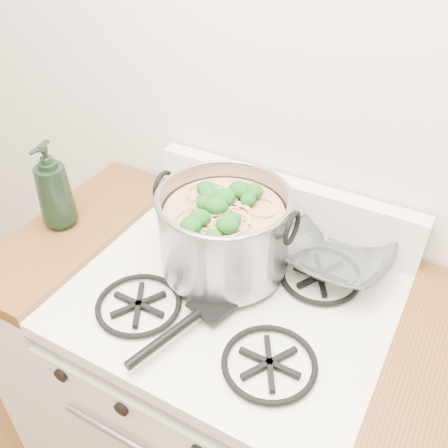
% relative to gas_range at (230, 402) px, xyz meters
% --- Properties ---
extents(gas_range, '(0.76, 0.66, 0.92)m').
position_rel_gas_range_xyz_m(gas_range, '(0.00, 0.00, 0.00)').
color(gas_range, white).
rests_on(gas_range, ground).
extents(counter_left, '(0.25, 0.65, 0.92)m').
position_rel_gas_range_xyz_m(counter_left, '(-0.51, 0.00, 0.02)').
color(counter_left, silver).
rests_on(counter_left, ground).
extents(stock_pot, '(0.35, 0.32, 0.22)m').
position_rel_gas_range_xyz_m(stock_pot, '(-0.06, 0.07, 0.59)').
color(stock_pot, gray).
rests_on(stock_pot, gas_range).
extents(spatula, '(0.36, 0.37, 0.02)m').
position_rel_gas_range_xyz_m(spatula, '(-0.01, -0.07, 0.50)').
color(spatula, black).
rests_on(spatula, gas_range).
extents(glass_bowl, '(0.12, 0.12, 0.03)m').
position_rel_gas_range_xyz_m(glass_bowl, '(0.19, 0.20, 0.50)').
color(glass_bowl, white).
rests_on(glass_bowl, gas_range).
extents(bottle, '(0.11, 0.11, 0.25)m').
position_rel_gas_range_xyz_m(bottle, '(-0.54, -0.01, 0.61)').
color(bottle, black).
rests_on(bottle, counter_left).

